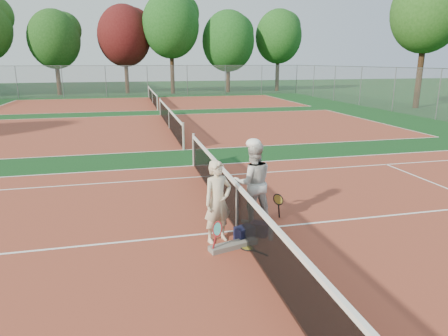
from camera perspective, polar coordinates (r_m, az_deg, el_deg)
The scene contains 23 objects.
ground at distance 8.38m, azimuth 1.86°, elevation -8.96°, with size 130.00×130.00×0.00m, color #0E3614.
court_main at distance 8.38m, azimuth 1.86°, elevation -8.94°, with size 23.77×10.97×0.01m, color brown.
court_far_a at distance 21.25m, azimuth -7.81°, elevation 5.66°, with size 23.77×10.97×0.01m, color brown.
court_far_b at distance 34.61m, azimuth -10.14°, elevation 9.14°, with size 23.77×10.97×0.01m, color brown.
net_main at distance 8.18m, azimuth 1.89°, elevation -5.70°, with size 0.10×10.98×1.02m, color black, non-canonical shape.
net_far_a at distance 21.18m, azimuth -7.86°, elevation 7.01°, with size 0.10×10.98×1.02m, color black, non-canonical shape.
net_far_b at distance 34.56m, azimuth -10.18°, elevation 9.97°, with size 0.10×10.98×1.02m, color black, non-canonical shape.
fence_back at distance 41.47m, azimuth -10.87°, elevation 12.11°, with size 32.00×0.06×3.00m, color slate, non-canonical shape.
player_a at distance 7.64m, azimuth -0.90°, elevation -4.84°, with size 0.59×0.39×1.62m, color beige.
player_b at distance 8.54m, azimuth 4.13°, elevation -2.10°, with size 0.87×0.68×1.79m, color silver.
racket_red at distance 7.40m, azimuth -0.95°, elevation -9.86°, with size 0.20×0.27×0.58m, color maroon, non-canonical shape.
racket_black_held at distance 8.93m, azimuth 7.71°, elevation -5.49°, with size 0.17×0.27×0.59m, color black, non-canonical shape.
racket_spare at distance 7.65m, azimuth 3.34°, elevation -11.31°, with size 0.60×0.27×0.03m, color black, non-canonical shape.
sports_bag_navy at distance 7.92m, azimuth 2.93°, elevation -9.33°, with size 0.36×0.25×0.28m, color black.
sports_bag_purple at distance 8.15m, azimuth 5.01°, elevation -8.66°, with size 0.34×0.23×0.28m, color black.
net_cover_canvas at distance 7.65m, azimuth 1.33°, elevation -10.97°, with size 0.96×0.22×0.10m, color #67635D.
water_bottle at distance 7.97m, azimuth 6.70°, elevation -9.20°, with size 0.09×0.09×0.30m, color silver.
tree_back_1 at distance 45.55m, azimuth -23.09°, elevation 16.54°, with size 5.10×5.10×8.48m.
tree_back_maroon at distance 45.81m, azimuth -14.06°, elevation 17.83°, with size 5.57×5.57×9.22m.
tree_back_3 at distance 44.75m, azimuth -7.61°, elevation 19.56°, with size 5.95×5.95×10.50m.
tree_back_4 at distance 46.11m, azimuth 0.60°, elevation 17.65°, with size 5.74×5.74×8.85m.
tree_back_5 at distance 48.75m, azimuth 7.79°, elevation 18.09°, with size 5.30×5.30×9.21m.
tree_right_1 at distance 33.72m, azimuth 27.02°, elevation 19.21°, with size 5.00×5.00×9.68m.
Camera 1 is at (-2.04, -7.38, 3.40)m, focal length 32.00 mm.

